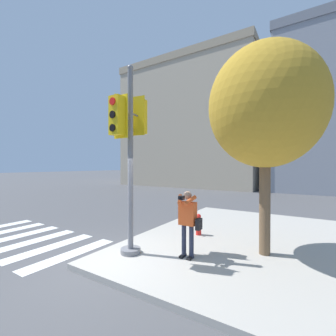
% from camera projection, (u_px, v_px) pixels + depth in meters
% --- Properties ---
extents(ground_plane, '(160.00, 160.00, 0.00)m').
position_uv_depth(ground_plane, '(100.00, 266.00, 5.16)').
color(ground_plane, '#4C4C4F').
extents(sidewalk_corner, '(8.00, 8.00, 0.13)m').
position_uv_depth(sidewalk_corner, '(284.00, 246.00, 6.27)').
color(sidewalk_corner, '#ADA89E').
rests_on(sidewalk_corner, ground_plane).
extents(crosswalk_stripes, '(5.16, 2.57, 0.01)m').
position_uv_depth(crosswalk_stripes, '(25.00, 239.00, 7.12)').
color(crosswalk_stripes, silver).
rests_on(crosswalk_stripes, ground_plane).
extents(traffic_signal_pole, '(0.86, 1.23, 4.68)m').
position_uv_depth(traffic_signal_pole, '(127.00, 137.00, 5.64)').
color(traffic_signal_pole, slate).
rests_on(traffic_signal_pole, sidewalk_corner).
extents(person_photographer, '(0.58, 0.54, 1.57)m').
position_uv_depth(person_photographer, '(188.00, 218.00, 5.34)').
color(person_photographer, black).
rests_on(person_photographer, sidewalk_corner).
extents(street_tree, '(2.74, 2.74, 5.15)m').
position_uv_depth(street_tree, '(265.00, 107.00, 5.50)').
color(street_tree, brown).
rests_on(street_tree, sidewalk_corner).
extents(fire_hydrant, '(0.17, 0.23, 0.66)m').
position_uv_depth(fire_hydrant, '(199.00, 224.00, 7.08)').
color(fire_hydrant, red).
rests_on(fire_hydrant, sidewalk_corner).
extents(building_left, '(15.81, 12.48, 14.34)m').
position_uv_depth(building_left, '(199.00, 128.00, 28.73)').
color(building_left, tan).
rests_on(building_left, ground_plane).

